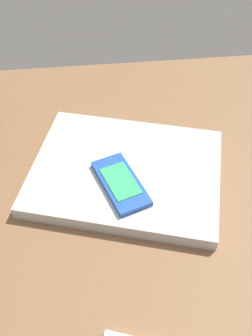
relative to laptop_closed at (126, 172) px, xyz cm
name	(u,v)px	position (x,y,z in cm)	size (l,w,h in cm)	color
desk_surface	(138,208)	(1.30, -5.58, -2.61)	(120.00, 80.00, 3.00)	brown
laptop_closed	(126,172)	(0.00, 0.00, 0.00)	(30.08, 23.11, 2.22)	#B7BABC
cell_phone_on_laptop	(121,183)	(-1.24, -3.71, 1.60)	(8.69, 12.52, 1.05)	#1E479E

